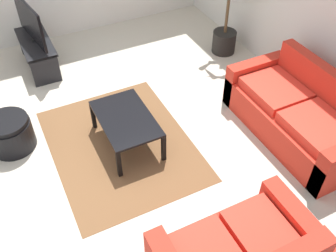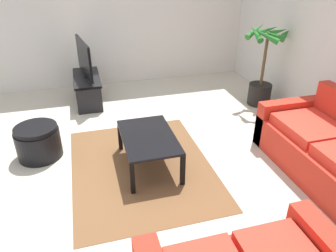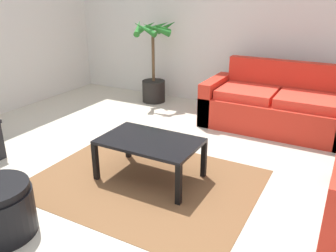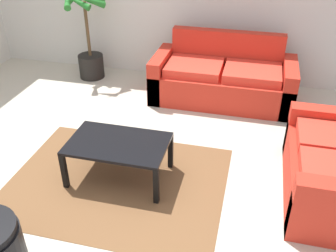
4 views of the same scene
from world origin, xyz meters
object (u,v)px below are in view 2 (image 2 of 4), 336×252
tv_stand (87,85)px  potted_palm (262,74)px  tv (84,58)px  coffee_table (148,139)px  ottoman (38,142)px  couch_main (335,155)px

tv_stand → potted_palm: size_ratio=0.79×
potted_palm → tv: bearing=-108.0°
tv_stand → coffee_table: (2.27, 0.61, 0.07)m
ottoman → potted_palm: bearing=101.3°
tv_stand → ottoman: (1.67, -0.72, -0.09)m
tv → potted_palm: size_ratio=0.75×
potted_palm → ottoman: potted_palm is taller
tv → coffee_table: tv is taller
tv_stand → ottoman: bearing=-23.4°
tv_stand → tv: size_ratio=1.04×
tv → ottoman: size_ratio=1.87×
tv → coffee_table: 2.38m
potted_palm → coffee_table: bearing=-60.2°
coffee_table → ottoman: ottoman is taller
couch_main → potted_palm: bearing=172.9°
coffee_table → couch_main: bearing=68.3°
potted_palm → ottoman: (0.72, -3.64, -0.35)m
couch_main → ottoman: bearing=-112.7°
coffee_table → potted_palm: bearing=119.8°
coffee_table → potted_palm: 2.66m
tv → coffee_table: bearing=15.0°
coffee_table → potted_palm: size_ratio=0.71×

